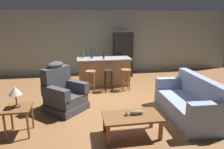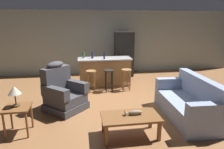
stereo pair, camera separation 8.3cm
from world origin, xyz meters
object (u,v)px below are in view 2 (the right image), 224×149
at_px(end_table, 18,112).
at_px(kitchen_island, 105,72).
at_px(table_lamp, 14,91).
at_px(refrigerator, 124,54).
at_px(fish_figurine, 134,113).
at_px(bar_stool_right, 126,76).
at_px(bottle_wine_dark, 92,55).
at_px(recliner_near_lamp, 63,93).
at_px(bottle_short_amber, 84,55).
at_px(bar_stool_middle, 109,76).
at_px(couch, 189,103).
at_px(bar_stool_left, 91,77).
at_px(coffee_table, 130,118).
at_px(bottle_tall_green, 104,56).

height_order(end_table, kitchen_island, kitchen_island).
xyz_separation_m(table_lamp, refrigerator, (2.98, 4.03, 0.01)).
bearing_deg(refrigerator, fish_figurine, -99.68).
distance_m(bar_stool_right, bottle_wine_dark, 1.35).
xyz_separation_m(kitchen_island, refrigerator, (0.92, 1.20, 0.40)).
height_order(fish_figurine, recliner_near_lamp, recliner_near_lamp).
relative_size(table_lamp, kitchen_island, 0.23).
distance_m(end_table, bottle_short_amber, 3.34).
bearing_deg(bar_stool_middle, fish_figurine, -87.74).
relative_size(recliner_near_lamp, bar_stool_right, 1.76).
height_order(fish_figurine, end_table, end_table).
relative_size(couch, bottle_short_amber, 6.87).
distance_m(recliner_near_lamp, kitchen_island, 2.22).
bearing_deg(bottle_wine_dark, refrigerator, 41.69).
bearing_deg(bar_stool_right, kitchen_island, 134.52).
xyz_separation_m(bar_stool_left, bottle_short_amber, (-0.20, 0.77, 0.58)).
height_order(bottle_short_amber, bottle_wine_dark, bottle_wine_dark).
bearing_deg(recliner_near_lamp, end_table, -83.72).
relative_size(end_table, bar_stool_middle, 0.82).
distance_m(fish_figurine, recliner_near_lamp, 2.02).
bearing_deg(coffee_table, bar_stool_right, 78.81).
bearing_deg(coffee_table, bottle_wine_dark, 98.64).
bearing_deg(fish_figurine, refrigerator, 80.32).
bearing_deg(coffee_table, bottle_tall_green, 92.26).
bearing_deg(bar_stool_right, bar_stool_left, 180.00).
bearing_deg(bottle_wine_dark, kitchen_island, -2.25).
bearing_deg(table_lamp, bottle_short_amber, 65.53).
relative_size(kitchen_island, bottle_wine_dark, 5.94).
bearing_deg(bottle_wine_dark, table_lamp, -120.02).
distance_m(end_table, bottle_wine_dark, 3.36).
xyz_separation_m(table_lamp, kitchen_island, (2.05, 2.83, -0.39)).
bearing_deg(fish_figurine, couch, 20.25).
relative_size(end_table, bar_stool_right, 0.82).
distance_m(recliner_near_lamp, table_lamp, 1.36).
bearing_deg(bar_stool_left, bar_stool_right, 0.00).
bearing_deg(bar_stool_left, end_table, -124.48).
bearing_deg(bottle_short_amber, refrigerator, 33.13).
bearing_deg(bottle_short_amber, coffee_table, -76.95).
xyz_separation_m(end_table, refrigerator, (2.96, 4.06, 0.42)).
distance_m(recliner_near_lamp, bar_stool_right, 2.23).
distance_m(kitchen_island, bar_stool_right, 0.88).
relative_size(bottle_short_amber, bottle_wine_dark, 0.93).
distance_m(table_lamp, refrigerator, 5.01).
bearing_deg(bar_stool_right, couch, -64.85).
relative_size(fish_figurine, couch, 0.18).
height_order(coffee_table, fish_figurine, fish_figurine).
bearing_deg(recliner_near_lamp, refrigerator, 97.20).
bearing_deg(end_table, table_lamp, 122.86).
relative_size(couch, refrigerator, 1.10).
relative_size(end_table, bottle_short_amber, 1.99).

